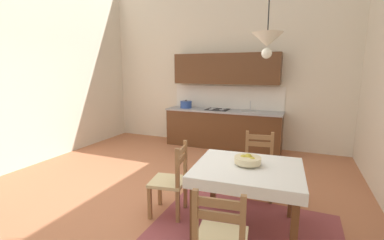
% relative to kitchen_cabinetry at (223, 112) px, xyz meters
% --- Properties ---
extents(ground_plane, '(6.44, 7.04, 0.10)m').
position_rel_kitchen_cabinetry_xyz_m(ground_plane, '(-0.14, -2.95, -0.91)').
color(ground_plane, '#B7704C').
extents(wall_back, '(6.44, 0.12, 4.14)m').
position_rel_kitchen_cabinetry_xyz_m(wall_back, '(-0.14, 0.33, 1.21)').
color(wall_back, silver).
rests_on(wall_back, ground_plane).
extents(wall_left, '(0.12, 7.04, 4.14)m').
position_rel_kitchen_cabinetry_xyz_m(wall_left, '(-3.12, -2.95, 1.21)').
color(wall_left, silver).
rests_on(wall_left, ground_plane).
extents(area_rug, '(2.10, 1.60, 0.01)m').
position_rel_kitchen_cabinetry_xyz_m(area_rug, '(1.19, -3.26, -0.85)').
color(area_rug, '#934347').
rests_on(area_rug, ground_plane).
extents(kitchen_cabinetry, '(2.72, 0.63, 2.20)m').
position_rel_kitchen_cabinetry_xyz_m(kitchen_cabinetry, '(0.00, 0.00, 0.00)').
color(kitchen_cabinetry, '#56331C').
rests_on(kitchen_cabinetry, ground_plane).
extents(dining_table, '(1.24, 1.10, 0.75)m').
position_rel_kitchen_cabinetry_xyz_m(dining_table, '(1.19, -3.16, -0.24)').
color(dining_table, brown).
rests_on(dining_table, ground_plane).
extents(dining_chair_kitchen_side, '(0.48, 0.48, 0.93)m').
position_rel_kitchen_cabinetry_xyz_m(dining_chair_kitchen_side, '(1.18, -2.26, -0.41)').
color(dining_chair_kitchen_side, '#D1BC89').
rests_on(dining_chair_kitchen_side, ground_plane).
extents(dining_chair_tv_side, '(0.48, 0.48, 0.93)m').
position_rel_kitchen_cabinetry_xyz_m(dining_chair_tv_side, '(0.25, -3.20, -0.41)').
color(dining_chair_tv_side, '#D1BC89').
rests_on(dining_chair_tv_side, ground_plane).
extents(fruit_bowl, '(0.30, 0.30, 0.12)m').
position_rel_kitchen_cabinetry_xyz_m(fruit_bowl, '(1.18, -3.11, -0.04)').
color(fruit_bowl, beige).
rests_on(fruit_bowl, dining_table).
extents(pendant_lamp, '(0.32, 0.32, 0.80)m').
position_rel_kitchen_cabinetry_xyz_m(pendant_lamp, '(1.32, -3.08, 1.26)').
color(pendant_lamp, black).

